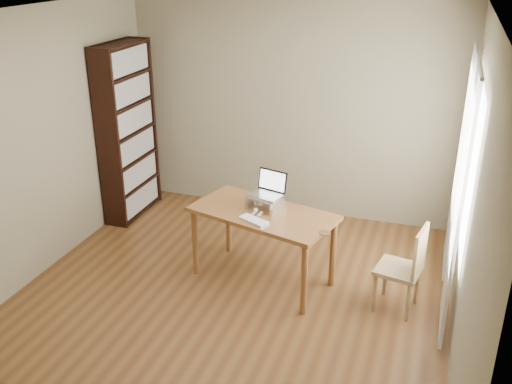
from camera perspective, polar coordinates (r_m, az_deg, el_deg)
name	(u,v)px	position (r m, az deg, el deg)	size (l,w,h in m)	color
room	(226,176)	(4.82, -3.02, 1.65)	(4.04, 4.54, 2.64)	#563116
bookshelf	(128,132)	(7.01, -12.72, 5.89)	(0.30, 0.90, 2.10)	black
curtains	(459,183)	(5.31, 19.66, 0.83)	(0.03, 1.90, 2.25)	white
desk	(263,221)	(5.50, 0.68, -2.91)	(1.51, 1.03, 0.75)	brown
laptop_stand	(265,200)	(5.49, 0.95, -0.85)	(0.32, 0.25, 0.13)	silver
laptop	(267,188)	(5.50, 1.13, 0.37)	(0.36, 0.34, 0.22)	silver
keyboard	(254,220)	(5.27, -0.24, -2.82)	(0.33, 0.25, 0.02)	silver
coaster	(325,233)	(5.09, 6.89, -4.07)	(0.11, 0.11, 0.01)	brown
cat	(265,201)	(5.53, 0.92, -0.95)	(0.23, 0.47, 0.14)	#423933
chair	(406,266)	(5.31, 14.81, -7.13)	(0.44, 0.44, 0.85)	#A48759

